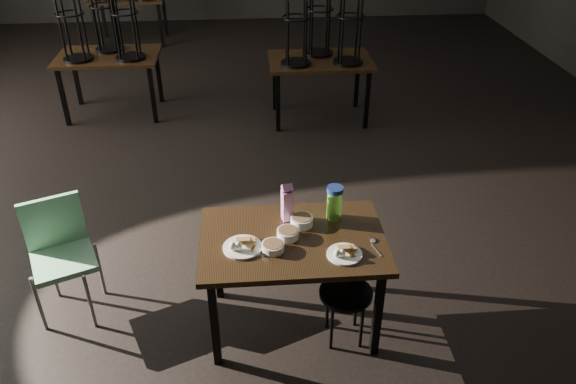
{
  "coord_description": "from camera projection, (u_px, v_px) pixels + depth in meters",
  "views": [
    {
      "loc": [
        0.22,
        -4.94,
        2.93
      ],
      "look_at": [
        0.48,
        -1.65,
        0.85
      ],
      "focal_mm": 35.0,
      "sensor_mm": 36.0,
      "label": 1
    }
  ],
  "objects": [
    {
      "name": "bg_table_right",
      "position": [
        320.0,
        57.0,
        6.53
      ],
      "size": [
        1.2,
        0.8,
        1.48
      ],
      "color": "black",
      "rests_on": "ground"
    },
    {
      "name": "spoon",
      "position": [
        374.0,
        242.0,
        3.58
      ],
      "size": [
        0.06,
        0.2,
        0.01
      ],
      "color": "silver",
      "rests_on": "main_table"
    },
    {
      "name": "main_table",
      "position": [
        293.0,
        248.0,
        3.66
      ],
      "size": [
        1.2,
        0.8,
        0.75
      ],
      "color": "black",
      "rests_on": "ground"
    },
    {
      "name": "bowl_big",
      "position": [
        273.0,
        247.0,
        3.49
      ],
      "size": [
        0.14,
        0.14,
        0.05
      ],
      "color": "white",
      "rests_on": "main_table"
    },
    {
      "name": "bentwood_chair",
      "position": [
        345.0,
        282.0,
        3.71
      ],
      "size": [
        0.36,
        0.35,
        0.75
      ],
      "rotation": [
        0.0,
        0.0,
        -0.07
      ],
      "color": "black",
      "rests_on": "ground"
    },
    {
      "name": "plate_right",
      "position": [
        344.0,
        253.0,
        3.45
      ],
      "size": [
        0.22,
        0.22,
        0.07
      ],
      "color": "white",
      "rests_on": "main_table"
    },
    {
      "name": "water_bottle",
      "position": [
        334.0,
        203.0,
        3.74
      ],
      "size": [
        0.11,
        0.11,
        0.24
      ],
      "color": "#70D33E",
      "rests_on": "main_table"
    },
    {
      "name": "bg_table_left",
      "position": [
        107.0,
        53.0,
        6.66
      ],
      "size": [
        1.2,
        0.8,
        1.48
      ],
      "color": "black",
      "rests_on": "ground"
    },
    {
      "name": "plate_left",
      "position": [
        242.0,
        246.0,
        3.51
      ],
      "size": [
        0.25,
        0.25,
        0.08
      ],
      "color": "white",
      "rests_on": "main_table"
    },
    {
      "name": "juice_carton",
      "position": [
        287.0,
        203.0,
        3.73
      ],
      "size": [
        0.08,
        0.08,
        0.28
      ],
      "color": "#921A6F",
      "rests_on": "main_table"
    },
    {
      "name": "bowl_near",
      "position": [
        288.0,
        233.0,
        3.61
      ],
      "size": [
        0.14,
        0.14,
        0.06
      ],
      "color": "white",
      "rests_on": "main_table"
    },
    {
      "name": "bowl_far",
      "position": [
        302.0,
        221.0,
        3.72
      ],
      "size": [
        0.15,
        0.15,
        0.06
      ],
      "color": "white",
      "rests_on": "main_table"
    },
    {
      "name": "school_chair",
      "position": [
        60.0,
        248.0,
        3.88
      ],
      "size": [
        0.53,
        0.53,
        0.87
      ],
      "rotation": [
        0.0,
        0.0,
        0.4
      ],
      "color": "#7EC495",
      "rests_on": "ground"
    }
  ]
}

